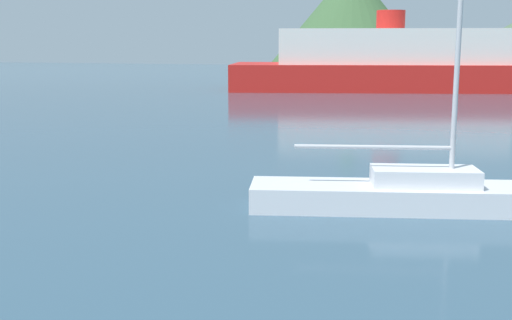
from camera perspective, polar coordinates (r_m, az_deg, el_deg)
The scene contains 3 objects.
sailboat_inner at distance 15.67m, azimuth 14.68°, elevation -2.90°, with size 8.31×3.50×6.63m.
ferry_distant at distance 57.52m, azimuth 11.75°, elevation 8.43°, with size 28.70×16.19×6.76m.
hill_west at distance 102.77m, azimuth 8.43°, elevation 12.38°, with size 26.58×26.58×15.87m.
Camera 1 is at (4.19, -0.03, 3.86)m, focal length 45.00 mm.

